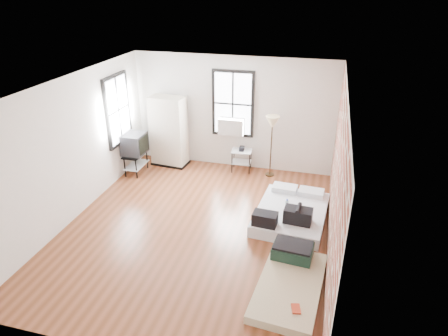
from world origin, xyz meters
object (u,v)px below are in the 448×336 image
(wardrobe, at_px, (169,132))
(tv_stand, at_px, (134,145))
(floor_lamp, at_px, (272,126))
(side_table, at_px, (242,155))
(mattress_main, at_px, (291,213))
(mattress_bare, at_px, (290,277))

(wardrobe, bearing_deg, tv_stand, -126.94)
(wardrobe, bearing_deg, floor_lamp, 5.14)
(wardrobe, height_order, side_table, wardrobe)
(wardrobe, distance_m, floor_lamp, 2.65)
(mattress_main, relative_size, tv_stand, 1.84)
(floor_lamp, bearing_deg, tv_stand, -167.94)
(wardrobe, relative_size, tv_stand, 1.75)
(mattress_bare, bearing_deg, wardrobe, 138.34)
(side_table, relative_size, floor_lamp, 0.43)
(mattress_main, height_order, floor_lamp, floor_lamp)
(mattress_bare, xyz_separation_m, floor_lamp, (-0.91, 3.76, 1.17))
(side_table, height_order, floor_lamp, floor_lamp)
(side_table, bearing_deg, wardrobe, -177.87)
(mattress_bare, distance_m, wardrobe, 5.21)
(mattress_main, bearing_deg, side_table, 130.76)
(mattress_main, xyz_separation_m, wardrobe, (-3.33, 1.89, 0.74))
(side_table, height_order, tv_stand, tv_stand)
(mattress_bare, bearing_deg, tv_stand, 148.72)
(mattress_main, height_order, mattress_bare, mattress_main)
(wardrobe, bearing_deg, side_table, 7.27)
(tv_stand, bearing_deg, mattress_main, -16.83)
(mattress_main, bearing_deg, tv_stand, 167.47)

